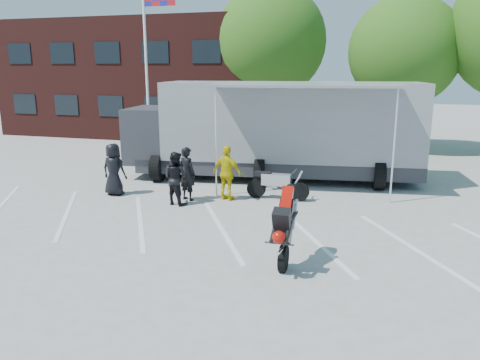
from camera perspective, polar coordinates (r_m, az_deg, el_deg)
The scene contains 13 objects.
ground at distance 11.68m, azimuth -4.82°, elevation -7.39°, with size 100.00×100.00×0.00m, color #AAA9A4.
parking_bay_lines at distance 12.56m, azimuth -3.16°, elevation -5.82°, with size 18.00×5.00×0.01m, color white.
office_building at distance 31.46m, azimuth -10.16°, elevation 12.09°, with size 18.00×8.00×7.00m, color #441915.
flagpole at distance 22.63m, azimuth -10.85°, elevation 15.54°, with size 1.61×0.12×8.00m.
tree_left at distance 26.87m, azimuth 3.73°, elevation 16.48°, with size 6.12×6.12×8.64m.
tree_mid at distance 25.17m, azimuth 19.41°, elevation 14.56°, with size 5.44×5.44×7.68m.
transporter_truck at distance 18.08m, azimuth 4.49°, elevation 0.17°, with size 11.48×5.53×3.65m, color gray, non-canonical shape.
parked_motorcycle at distance 15.25m, azimuth 4.59°, elevation -2.36°, with size 0.69×2.08×1.09m, color #AAAAAE, non-canonical shape.
stunt_bike_rider at distance 10.61m, azimuth 5.94°, elevation -9.62°, with size 0.76×1.62×1.90m, color black, non-canonical shape.
spectator_leather_a at distance 16.10m, azimuth -15.13°, elevation 1.26°, with size 0.85×0.55×1.74m, color black.
spectator_leather_b at distance 15.02m, azimuth -6.45°, elevation 0.77°, with size 0.63×0.41×1.73m, color black.
spectator_leather_c at distance 14.61m, azimuth -7.85°, elevation 0.23°, with size 0.81×0.63×1.66m, color black.
spectator_hivis at distance 14.94m, azimuth -1.57°, elevation 0.84°, with size 1.04×0.43×1.77m, color yellow.
Camera 1 is at (4.03, -10.14, 4.15)m, focal length 35.00 mm.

